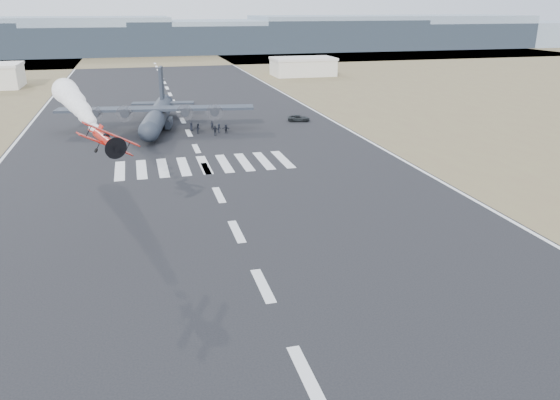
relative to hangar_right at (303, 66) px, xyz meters
name	(u,v)px	position (x,y,z in m)	size (l,w,h in m)	color
ground	(306,374)	(-46.00, -150.00, -3.01)	(500.00, 500.00, 0.00)	black
scrub_far	(152,58)	(-46.00, 80.00, -3.01)	(500.00, 80.00, 0.00)	brown
runway_markings	(196,149)	(-46.00, -90.00, -3.00)	(60.00, 260.00, 0.01)	silver
ridge_seg_c	(5,37)	(-111.00, 110.00, 5.49)	(150.00, 50.00, 17.00)	slate
ridge_seg_d	(149,39)	(-46.00, 110.00, 3.49)	(150.00, 50.00, 13.00)	slate
ridge_seg_e	(276,35)	(19.00, 110.00, 4.49)	(150.00, 50.00, 15.00)	slate
ridge_seg_f	(390,32)	(84.00, 110.00, 5.49)	(150.00, 50.00, 17.00)	slate
ridge_seg_g	(493,34)	(149.00, 110.00, 3.49)	(150.00, 50.00, 13.00)	slate
hangar_right	(303,66)	(0.00, 0.00, 0.00)	(20.50, 12.50, 5.90)	beige
aerobatic_biplane	(106,140)	(-57.96, -125.54, 7.33)	(5.13, 5.34, 4.07)	red
smoke_trail	(70,96)	(-63.42, -98.89, 7.58)	(8.44, 32.87, 3.64)	white
transport_aircraft	(158,114)	(-51.14, -72.36, -0.31)	(36.22, 29.70, 10.46)	black
support_vehicle	(299,118)	(-23.33, -72.81, -2.39)	(2.06, 4.47, 1.24)	black
crew_a	(105,137)	(-60.65, -81.35, -2.13)	(0.64, 0.53, 1.76)	black
crew_b	(198,128)	(-44.29, -78.85, -2.09)	(0.90, 0.55, 1.84)	black
crew_c	(219,128)	(-40.51, -78.92, -2.21)	(1.03, 0.48, 1.60)	black
crew_d	(215,130)	(-41.59, -81.14, -2.11)	(1.06, 0.54, 1.80)	black
crew_e	(191,127)	(-45.30, -76.10, -2.23)	(0.76, 0.47, 1.56)	black
crew_f	(226,129)	(-39.39, -79.97, -2.18)	(1.53, 0.50, 1.66)	black
crew_g	(212,125)	(-41.35, -75.75, -2.23)	(0.57, 0.47, 1.56)	black
crew_h	(153,131)	(-52.38, -78.69, -2.21)	(0.78, 0.48, 1.60)	black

